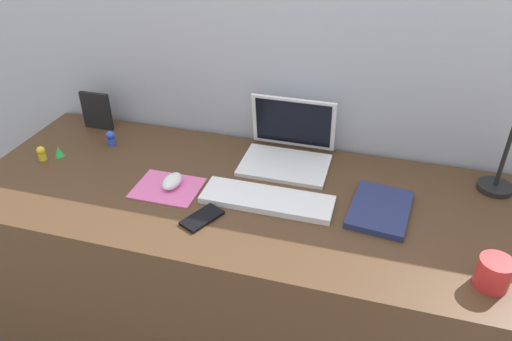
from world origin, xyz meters
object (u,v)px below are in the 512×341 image
(laptop, at_px, (289,146))
(picture_frame, at_px, (97,111))
(notebook_pad, at_px, (380,209))
(desk_lamp, at_px, (509,152))
(coffee_mug, at_px, (494,273))
(cell_phone, at_px, (202,218))
(toy_figurine_yellow, at_px, (41,153))
(toy_figurine_blue, at_px, (111,138))
(keyboard, at_px, (267,200))
(toy_figurine_green, at_px, (59,151))
(mouse, at_px, (172,181))

(laptop, distance_m, picture_frame, 0.78)
(picture_frame, bearing_deg, notebook_pad, -12.73)
(desk_lamp, bearing_deg, coffee_mug, -98.47)
(cell_phone, xyz_separation_m, picture_frame, (-0.61, 0.43, 0.07))
(toy_figurine_yellow, bearing_deg, picture_frame, 77.23)
(toy_figurine_yellow, bearing_deg, toy_figurine_blue, 42.39)
(cell_phone, xyz_separation_m, desk_lamp, (0.85, 0.38, 0.15))
(coffee_mug, xyz_separation_m, toy_figurine_yellow, (-1.46, 0.21, -0.01))
(keyboard, height_order, notebook_pad, same)
(keyboard, height_order, toy_figurine_green, toy_figurine_green)
(cell_phone, bearing_deg, picture_frame, 170.18)
(toy_figurine_blue, bearing_deg, mouse, -29.83)
(mouse, bearing_deg, laptop, 40.12)
(keyboard, xyz_separation_m, notebook_pad, (0.34, 0.05, 0.00))
(keyboard, bearing_deg, notebook_pad, 7.90)
(toy_figurine_blue, bearing_deg, coffee_mug, -16.26)
(coffee_mug, bearing_deg, toy_figurine_yellow, 171.85)
(toy_figurine_yellow, xyz_separation_m, toy_figurine_green, (0.04, 0.04, -0.01))
(laptop, xyz_separation_m, picture_frame, (-0.77, 0.03, 0.02))
(notebook_pad, bearing_deg, toy_figurine_yellow, -172.78)
(mouse, height_order, cell_phone, mouse)
(mouse, bearing_deg, toy_figurine_blue, 150.17)
(keyboard, relative_size, notebook_pad, 1.71)
(toy_figurine_yellow, relative_size, toy_figurine_blue, 0.93)
(mouse, bearing_deg, desk_lamp, 13.59)
(mouse, distance_m, picture_frame, 0.54)
(desk_lamp, bearing_deg, toy_figurine_yellow, -171.92)
(laptop, distance_m, notebook_pad, 0.41)
(mouse, relative_size, toy_figurine_blue, 1.67)
(picture_frame, distance_m, toy_figurine_yellow, 0.28)
(keyboard, relative_size, toy_figurine_blue, 7.15)
(toy_figurine_blue, bearing_deg, cell_phone, -33.63)
(keyboard, bearing_deg, desk_lamp, 19.35)
(coffee_mug, bearing_deg, picture_frame, 160.98)
(notebook_pad, xyz_separation_m, toy_figurine_green, (-1.13, 0.02, 0.01))
(notebook_pad, relative_size, picture_frame, 1.60)
(notebook_pad, bearing_deg, desk_lamp, 35.37)
(picture_frame, relative_size, toy_figurine_green, 3.89)
(mouse, height_order, toy_figurine_blue, toy_figurine_blue)
(keyboard, relative_size, toy_figurine_green, 10.62)
(laptop, height_order, notebook_pad, laptop)
(toy_figurine_yellow, bearing_deg, notebook_pad, 1.04)
(cell_phone, xyz_separation_m, coffee_mug, (0.79, -0.05, 0.04))
(laptop, distance_m, desk_lamp, 0.69)
(toy_figurine_yellow, relative_size, toy_figurine_green, 1.38)
(desk_lamp, bearing_deg, laptop, 177.57)
(coffee_mug, distance_m, toy_figurine_green, 1.44)
(mouse, xyz_separation_m, coffee_mug, (0.94, -0.18, 0.02))
(mouse, distance_m, toy_figurine_blue, 0.39)
(keyboard, xyz_separation_m, desk_lamp, (0.69, 0.24, 0.15))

